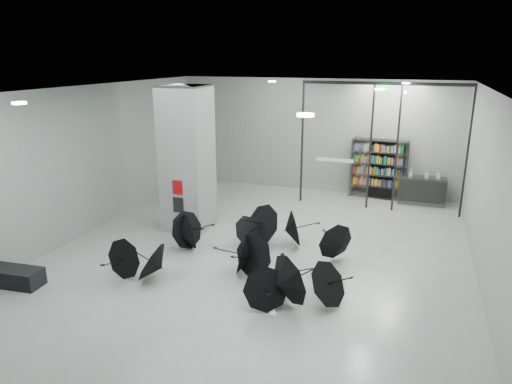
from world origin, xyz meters
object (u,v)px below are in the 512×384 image
(shop_counter, at_px, (422,191))
(umbrella_cluster, at_px, (247,257))
(bookshelf, at_px, (379,169))
(bench, at_px, (15,277))
(column, at_px, (187,159))

(shop_counter, height_order, umbrella_cluster, umbrella_cluster)
(bookshelf, height_order, umbrella_cluster, bookshelf)
(bookshelf, bearing_deg, bench, -121.54)
(column, bearing_deg, umbrella_cluster, -38.97)
(column, bearing_deg, bookshelf, 44.65)
(shop_counter, distance_m, umbrella_cluster, 7.55)
(bookshelf, xyz_separation_m, shop_counter, (1.46, -0.23, -0.56))
(bookshelf, relative_size, umbrella_cluster, 0.37)
(column, height_order, bookshelf, column)
(bookshelf, bearing_deg, umbrella_cluster, -103.98)
(column, bearing_deg, shop_counter, 35.80)
(column, xyz_separation_m, bench, (-1.91, -4.43, -1.81))
(bench, bearing_deg, column, 61.57)
(shop_counter, xyz_separation_m, umbrella_cluster, (-3.74, -6.56, -0.15))
(column, distance_m, bookshelf, 6.83)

